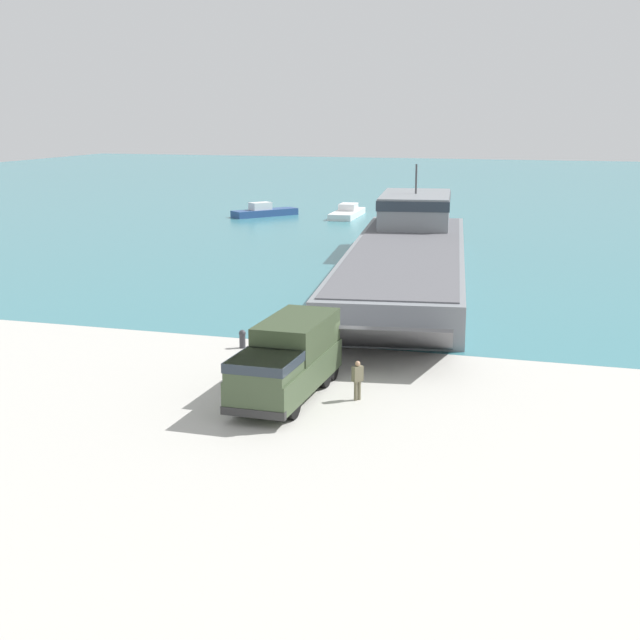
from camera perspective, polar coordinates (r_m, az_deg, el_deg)
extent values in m
plane|color=#B7B5AD|center=(40.73, 1.39, -3.28)|extent=(240.00, 240.00, 0.00)
cube|color=teal|center=(132.80, 12.43, 7.95)|extent=(240.00, 180.00, 0.01)
cube|color=gray|center=(62.37, 5.53, 3.54)|extent=(13.14, 37.84, 2.25)
cube|color=#56565B|center=(62.19, 5.55, 4.60)|extent=(12.31, 36.28, 0.08)
cube|color=gray|center=(74.76, 6.13, 7.04)|extent=(6.97, 11.07, 2.65)
cube|color=#28333D|center=(74.68, 6.14, 7.63)|extent=(7.14, 11.20, 0.79)
cylinder|color=#3F3F42|center=(74.53, 6.18, 8.97)|extent=(0.16, 0.16, 2.40)
cube|color=#56565B|center=(41.84, 3.91, -1.13)|extent=(7.36, 5.88, 2.22)
cube|color=#3D4C33|center=(36.78, -2.15, -3.42)|extent=(2.56, 7.77, 1.23)
cube|color=#3D4C33|center=(34.20, -3.58, -3.00)|extent=(2.38, 2.65, 0.76)
cube|color=#28333D|center=(34.14, -3.59, -2.69)|extent=(2.46, 2.68, 0.38)
cube|color=#344129|center=(37.63, -1.50, -0.93)|extent=(2.45, 4.93, 1.43)
cube|color=#2D2D2D|center=(33.54, -4.30, -5.96)|extent=(2.57, 0.26, 0.32)
cylinder|color=black|center=(34.41, -1.82, -5.29)|extent=(0.38, 1.31, 1.31)
cylinder|color=black|center=(35.11, -5.07, -4.95)|extent=(0.38, 1.31, 1.31)
cylinder|color=black|center=(38.27, 0.26, -3.35)|extent=(0.38, 1.31, 1.31)
cylinder|color=black|center=(38.91, -2.70, -3.09)|extent=(0.38, 1.31, 1.31)
cylinder|color=black|center=(39.28, 0.73, -2.91)|extent=(0.38, 1.31, 1.31)
cylinder|color=black|center=(39.90, -2.16, -2.66)|extent=(0.38, 1.31, 1.31)
cylinder|color=#6B664C|center=(36.69, 2.52, -4.51)|extent=(0.14, 0.14, 0.81)
cylinder|color=#6B664C|center=(36.59, 2.29, -4.56)|extent=(0.14, 0.14, 0.81)
cube|color=#6B664C|center=(36.42, 2.42, -3.45)|extent=(0.46, 0.49, 0.64)
sphere|color=tan|center=(36.30, 2.43, -2.80)|extent=(0.22, 0.22, 0.22)
cube|color=navy|center=(101.05, -3.55, 6.87)|extent=(6.37, 7.30, 0.75)
cube|color=silver|center=(100.67, -3.84, 7.29)|extent=(2.54, 2.69, 0.82)
cube|color=white|center=(100.17, 1.75, 6.81)|extent=(3.01, 8.66, 0.68)
cube|color=silver|center=(100.71, 1.83, 7.25)|extent=(1.92, 2.65, 0.75)
cylinder|color=#333338|center=(44.72, -4.99, -1.38)|extent=(0.30, 0.30, 0.66)
sphere|color=#333338|center=(44.62, -5.00, -0.86)|extent=(0.35, 0.35, 0.35)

